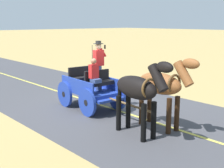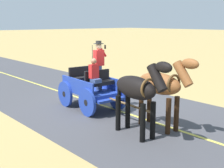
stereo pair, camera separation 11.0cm
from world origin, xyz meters
TOP-DOWN VIEW (x-y plane):
  - ground_plane at (0.00, 0.00)m, footprint 200.00×200.00m
  - road_surface at (0.00, 0.00)m, footprint 6.48×160.00m
  - road_centre_stripe at (0.00, 0.00)m, footprint 0.12×160.00m
  - horse_drawn_carriage at (0.52, 0.24)m, footprint 1.58×4.52m
  - horse_near_side at (0.27, 3.29)m, footprint 0.61×2.13m
  - horse_off_side at (1.21, 3.22)m, footprint 0.71×2.14m

SIDE VIEW (x-z plane):
  - ground_plane at x=0.00m, z-range 0.00..0.00m
  - road_surface at x=0.00m, z-range 0.00..0.01m
  - road_centre_stripe at x=0.00m, z-range 0.01..0.01m
  - horse_drawn_carriage at x=0.52m, z-range -0.43..2.07m
  - horse_near_side at x=0.27m, z-range 0.22..2.43m
  - horse_off_side at x=1.21m, z-range 0.22..2.43m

